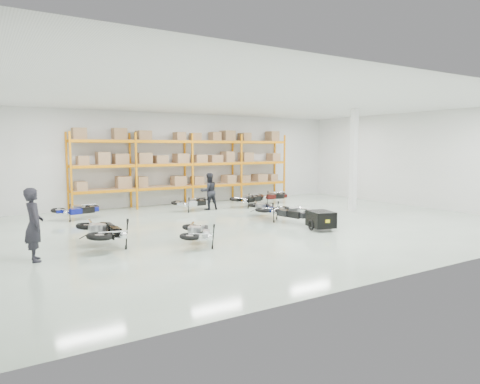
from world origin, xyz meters
TOP-DOWN VIEW (x-y plane):
  - room at (0.00, 0.00)m, footprint 18.00×18.00m
  - pallet_rack at (-0.00, 6.45)m, footprint 11.28×0.98m
  - structural_column at (5.20, 0.50)m, footprint 0.25×0.25m
  - moto_blue_centre at (0.79, 1.07)m, footprint 1.38×1.86m
  - moto_silver_left at (-3.61, -1.95)m, footprint 1.46×1.82m
  - moto_black_far_left at (-6.01, -0.76)m, footprint 1.05×2.02m
  - moto_touring_right at (1.01, -0.47)m, footprint 1.09×1.84m
  - trailer at (1.01, -2.07)m, footprint 0.94×1.60m
  - moto_back_a at (-5.66, 4.58)m, footprint 1.72×1.05m
  - moto_back_b at (-0.84, 4.31)m, footprint 1.64×0.94m
  - moto_back_c at (2.01, 4.10)m, footprint 1.77×1.18m
  - moto_back_d at (3.74, 4.60)m, footprint 1.70×1.03m
  - person_left at (-7.80, -1.35)m, footprint 0.45×0.68m
  - person_back at (-0.01, 4.27)m, footprint 0.86×0.70m

SIDE VIEW (x-z plane):
  - trailer at x=1.01m, z-range 0.06..0.70m
  - moto_back_b at x=-0.84m, z-range -0.03..0.98m
  - moto_back_d at x=3.74m, z-range -0.03..1.00m
  - moto_back_a at x=-5.66m, z-range -0.03..1.01m
  - moto_back_c at x=2.01m, z-range -0.03..1.02m
  - moto_silver_left at x=-3.61m, z-range -0.03..1.02m
  - moto_blue_centre at x=0.79m, z-range -0.03..1.05m
  - moto_touring_right at x=1.01m, z-range -0.03..1.10m
  - moto_black_far_left at x=-6.01m, z-range -0.04..1.25m
  - person_back at x=-0.01m, z-range 0.00..1.68m
  - person_left at x=-7.80m, z-range 0.00..1.85m
  - room at x=0.00m, z-range -6.75..11.25m
  - structural_column at x=5.20m, z-range 0.00..4.50m
  - pallet_rack at x=0.00m, z-range 0.45..4.07m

